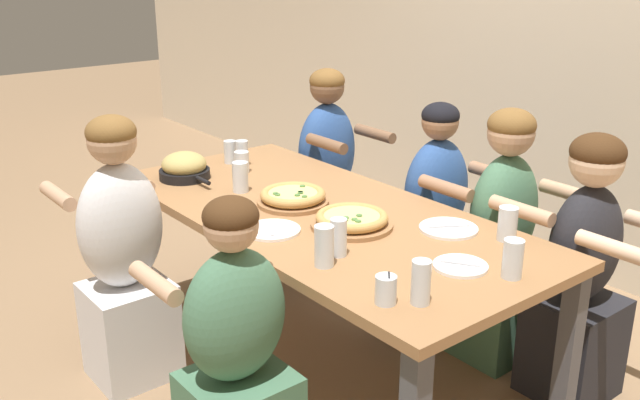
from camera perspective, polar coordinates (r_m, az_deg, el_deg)
ground_plane at (r=3.32m, az=0.00°, el=-12.95°), size 18.00×18.00×0.00m
dining_table at (r=3.02m, az=0.00°, el=-2.25°), size 2.05×0.94×0.74m
pizza_board_main at (r=2.82m, az=2.56°, el=-1.61°), size 0.33×0.33×0.06m
pizza_board_second at (r=3.07m, az=-2.18°, el=0.25°), size 0.31×0.31×0.06m
skillet_bowl at (r=3.46m, az=-10.80°, el=2.58°), size 0.35×0.24×0.13m
empty_plate_a at (r=2.52m, az=11.16°, el=-5.19°), size 0.19×0.19×0.02m
empty_plate_b at (r=2.78m, az=-3.84°, el=-2.42°), size 0.22×0.22×0.02m
empty_plate_c at (r=2.84m, az=10.24°, el=-2.25°), size 0.23×0.23×0.02m
cocktail_glass_blue at (r=2.23m, az=5.28°, el=-7.26°), size 0.07×0.07×0.11m
drinking_glass_a at (r=2.46m, az=0.33°, el=-3.93°), size 0.07×0.07×0.15m
drinking_glass_b at (r=2.77m, az=14.76°, el=-1.99°), size 0.07×0.07×0.13m
drinking_glass_c at (r=3.23m, az=-6.39°, el=1.73°), size 0.07×0.07×0.14m
drinking_glass_d at (r=3.68m, az=-7.21°, el=3.71°), size 0.06×0.06×0.12m
drinking_glass_e at (r=3.52m, az=-6.28°, el=2.96°), size 0.07×0.07×0.10m
drinking_glass_f at (r=3.63m, az=-6.25°, el=3.62°), size 0.06×0.06×0.13m
drinking_glass_g at (r=2.23m, az=8.07°, el=-6.72°), size 0.06×0.06×0.14m
drinking_glass_h at (r=2.54m, az=1.49°, el=-3.00°), size 0.06×0.06×0.14m
drinking_glass_i at (r=2.47m, az=15.15°, el=-4.73°), size 0.07×0.07×0.13m
diner_far_center at (r=3.50m, az=9.17°, el=-2.18°), size 0.51×0.40×1.12m
diner_near_midleft at (r=3.11m, az=-15.43°, el=-4.84°), size 0.51×0.40×1.17m
diner_near_midright at (r=2.44m, az=-6.69°, el=-12.91°), size 0.51×0.40×1.07m
diner_far_left at (r=4.05m, az=0.58°, el=1.60°), size 0.51×0.40×1.17m
diner_far_right at (r=3.07m, az=20.20°, el=-5.97°), size 0.51×0.40×1.13m
diner_far_midright at (r=3.26m, az=14.31°, el=-3.63°), size 0.51×0.40×1.16m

